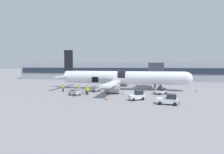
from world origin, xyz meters
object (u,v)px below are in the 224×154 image
ground_crew_loader_a (88,90)px  ground_crew_driver (63,88)px  baggage_tug_rear (160,91)px  baggage_cart_queued (94,89)px  ground_crew_supervisor (79,87)px  baggage_tug_lead (169,100)px  baggage_cart_loading (77,90)px  ground_crew_loader_b (86,90)px  baggage_tug_mid (137,96)px  airplane (120,78)px  baggage_cart_empty (75,93)px

ground_crew_loader_a → ground_crew_driver: 7.74m
baggage_tug_rear → baggage_cart_queued: (-14.98, 0.59, -0.03)m
ground_crew_driver → ground_crew_supervisor: ground_crew_driver is taller
baggage_cart_queued → baggage_tug_rear: bearing=-2.3°
baggage_tug_lead → ground_crew_driver: size_ratio=1.89×
baggage_tug_rear → baggage_cart_loading: size_ratio=0.86×
baggage_cart_queued → ground_crew_loader_b: ground_crew_loader_b is taller
baggage_cart_queued → baggage_tug_mid: bearing=-37.6°
airplane → baggage_cart_queued: airplane is taller
ground_crew_driver → baggage_cart_empty: bearing=-41.1°
baggage_cart_loading → ground_crew_supervisor: bearing=102.0°
ground_crew_loader_a → ground_crew_driver: size_ratio=0.99×
baggage_tug_mid → baggage_tug_rear: bearing=59.1°
airplane → ground_crew_loader_b: (-6.11, -8.38, -2.01)m
airplane → baggage_cart_loading: 11.64m
airplane → ground_crew_driver: (-12.38, -6.68, -1.97)m
baggage_tug_mid → baggage_cart_empty: baggage_tug_mid is taller
baggage_cart_loading → ground_crew_supervisor: 2.64m
ground_crew_loader_a → baggage_cart_queued: bearing=92.1°
baggage_tug_rear → ground_crew_driver: (-21.89, -1.23, 0.38)m
baggage_cart_empty → ground_crew_driver: 6.14m
airplane → baggage_tug_mid: (5.02, -12.95, -2.21)m
baggage_tug_lead → airplane: bearing=123.0°
airplane → baggage_cart_empty: (-7.76, -10.71, -2.41)m
baggage_tug_mid → ground_crew_driver: (-17.40, 6.27, 0.24)m
ground_crew_loader_a → ground_crew_loader_b: (-0.82, 1.40, -0.04)m
ground_crew_loader_a → ground_crew_loader_b: 1.62m
baggage_tug_mid → ground_crew_supervisor: 16.73m
airplane → baggage_tug_mid: airplane is taller
baggage_cart_empty → ground_crew_supervisor: bearing=105.2°
ground_crew_loader_a → baggage_tug_lead: bearing=-20.3°
baggage_cart_queued → ground_crew_loader_b: 3.60m
baggage_cart_queued → ground_crew_loader_b: (-0.64, -3.53, 0.36)m
baggage_cart_queued → ground_crew_driver: (-6.91, -1.82, 0.40)m
ground_crew_loader_a → ground_crew_supervisor: size_ratio=1.15×
airplane → baggage_tug_mid: size_ratio=11.06×
baggage_cart_loading → ground_crew_loader_a: 4.52m
ground_crew_supervisor → baggage_tug_rear: bearing=-2.7°
baggage_cart_queued → ground_crew_loader_a: bearing=-87.9°
ground_crew_supervisor → baggage_tug_lead: bearing=-29.3°
baggage_tug_mid → baggage_tug_rear: 8.74m
airplane → baggage_tug_mid: 14.06m
airplane → baggage_tug_mid: bearing=-68.8°
baggage_tug_lead → baggage_cart_queued: (-15.52, 10.61, -0.17)m
baggage_tug_lead → ground_crew_driver: (-22.43, 8.79, 0.23)m
baggage_cart_loading → baggage_cart_empty: 3.78m
baggage_cart_loading → baggage_cart_empty: bearing=-72.6°
airplane → baggage_tug_rear: airplane is taller
airplane → ground_crew_driver: airplane is taller
baggage_cart_loading → baggage_tug_lead: bearing=-23.8°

